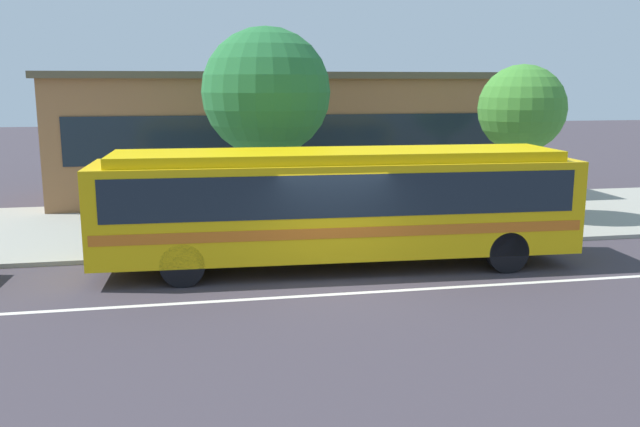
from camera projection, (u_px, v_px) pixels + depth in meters
name	position (u px, v px, depth m)	size (l,w,h in m)	color
ground_plane	(335.00, 283.00, 15.21)	(120.00, 120.00, 0.00)	#3C353D
sidewalk_slab	(292.00, 222.00, 21.67)	(60.00, 8.00, 0.12)	gray
lane_stripe_center	(343.00, 294.00, 14.44)	(56.00, 0.16, 0.01)	silver
transit_bus	(338.00, 200.00, 16.27)	(11.66, 2.91, 2.89)	gold
pedestrian_waiting_near_sign	(472.00, 199.00, 19.93)	(0.35, 0.35, 1.62)	#23314D
pedestrian_walking_along_curb	(190.00, 209.00, 18.16)	(0.38, 0.38, 1.71)	#352B2E
pedestrian_standing_by_tree	(322.00, 200.00, 19.68)	(0.45, 0.45, 1.68)	navy
bus_stop_sign	(452.00, 180.00, 18.78)	(0.08, 0.44, 2.64)	gray
street_tree_near_stop	(266.00, 92.00, 19.78)	(3.80, 3.80, 5.99)	brown
street_tree_mid_block	(522.00, 110.00, 21.46)	(2.81, 2.81, 4.95)	brown
station_building	(287.00, 135.00, 26.81)	(17.87, 6.70, 4.87)	#91613C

